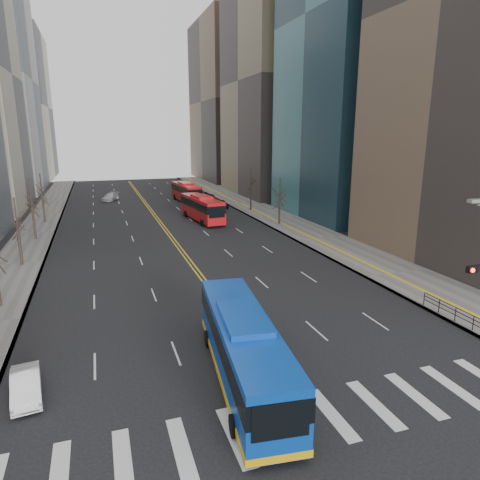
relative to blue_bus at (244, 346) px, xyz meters
name	(u,v)px	position (x,y,z in m)	size (l,w,h in m)	color
ground	(309,419)	(1.80, -4.00, -1.96)	(220.00, 220.00, 0.00)	black
sidewalk_right	(275,217)	(19.30, 41.00, -1.89)	(7.00, 130.00, 0.15)	slate
sidewalk_left	(36,233)	(-14.70, 41.00, -1.89)	(5.00, 130.00, 0.15)	slate
crosswalk	(309,419)	(1.80, -4.00, -1.96)	(26.70, 4.00, 0.01)	silver
centerline	(153,213)	(1.80, 51.00, -1.96)	(0.55, 100.00, 0.01)	gold
office_towers	(137,69)	(1.93, 64.51, 21.96)	(83.00, 134.00, 58.00)	gray
pedestrian_railing	(456,312)	(16.10, 2.00, -1.14)	(0.06, 6.06, 1.02)	black
street_trees	(110,205)	(-5.38, 30.55, 2.91)	(35.20, 47.20, 7.60)	black
blue_bus	(244,346)	(0.00, 0.00, 0.00)	(4.19, 13.16, 3.74)	#0B40AD
red_bus_near	(202,207)	(8.01, 42.35, 0.14)	(4.07, 12.22, 3.78)	red
red_bus_far	(186,191)	(9.41, 60.98, 0.09)	(3.59, 11.89, 3.70)	red
car_white	(26,386)	(-10.70, 2.00, -1.33)	(1.34, 3.84, 1.26)	white
car_dark_mid	(222,204)	(14.02, 52.33, -1.27)	(1.63, 4.05, 1.38)	black
car_silver	(111,197)	(-4.26, 66.98, -1.23)	(2.05, 5.04, 1.46)	#ABABB1
car_dark_far	(206,195)	(14.24, 64.58, -1.39)	(1.90, 4.13, 1.15)	black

